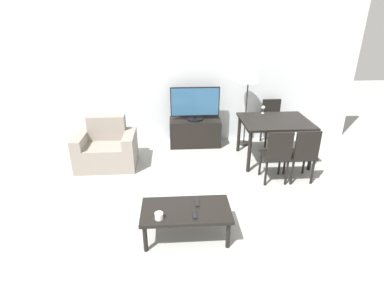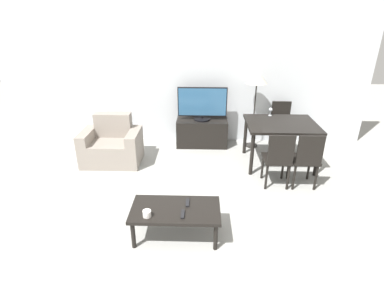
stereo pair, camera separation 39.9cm
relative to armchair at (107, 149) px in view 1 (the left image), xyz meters
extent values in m
plane|color=#9E9E99|center=(1.19, -2.39, -0.30)|extent=(18.00, 18.00, 0.00)
cube|color=silver|center=(1.19, 1.10, 1.05)|extent=(7.30, 0.06, 2.70)
cube|color=gray|center=(0.00, -0.03, -0.10)|extent=(0.64, 0.68, 0.41)
cube|color=gray|center=(0.00, 0.21, 0.33)|extent=(0.64, 0.20, 0.43)
cube|color=gray|center=(-0.41, -0.03, -0.01)|extent=(0.18, 0.68, 0.59)
cube|color=gray|center=(0.41, -0.03, -0.01)|extent=(0.18, 0.68, 0.59)
cube|color=black|center=(1.59, 0.79, -0.03)|extent=(1.00, 0.47, 0.54)
cylinder|color=black|center=(1.59, 0.79, 0.25)|extent=(0.32, 0.32, 0.03)
cylinder|color=black|center=(1.59, 0.79, 0.29)|extent=(0.04, 0.04, 0.05)
cube|color=black|center=(1.59, 0.79, 0.60)|extent=(0.95, 0.04, 0.57)
cube|color=#2D5B84|center=(1.59, 0.77, 0.60)|extent=(0.91, 0.01, 0.53)
cube|color=black|center=(1.29, -1.93, 0.07)|extent=(1.04, 0.54, 0.04)
cylinder|color=black|center=(0.82, -2.14, -0.13)|extent=(0.05, 0.05, 0.35)
cylinder|color=black|center=(1.75, -2.14, -0.13)|extent=(0.05, 0.05, 0.35)
cylinder|color=black|center=(0.82, -1.71, -0.13)|extent=(0.05, 0.05, 0.35)
cylinder|color=black|center=(1.75, -1.71, -0.13)|extent=(0.05, 0.05, 0.35)
cube|color=black|center=(2.93, 0.02, 0.44)|extent=(1.18, 0.95, 0.04)
cylinder|color=black|center=(2.40, -0.40, 0.06)|extent=(0.06, 0.06, 0.72)
cylinder|color=black|center=(3.46, -0.40, 0.06)|extent=(0.06, 0.06, 0.72)
cylinder|color=black|center=(2.40, 0.43, 0.06)|extent=(0.06, 0.06, 0.72)
cylinder|color=black|center=(3.46, 0.43, 0.06)|extent=(0.06, 0.06, 0.72)
cube|color=black|center=(2.73, -0.69, 0.13)|extent=(0.40, 0.40, 0.04)
cylinder|color=black|center=(2.57, -0.52, -0.09)|extent=(0.04, 0.04, 0.41)
cylinder|color=black|center=(2.89, -0.52, -0.09)|extent=(0.04, 0.04, 0.41)
cylinder|color=black|center=(2.57, -0.85, -0.09)|extent=(0.04, 0.04, 0.41)
cylinder|color=black|center=(2.89, -0.85, -0.09)|extent=(0.04, 0.04, 0.41)
cube|color=black|center=(2.73, -0.87, 0.37)|extent=(0.37, 0.04, 0.44)
cube|color=black|center=(3.14, 0.72, 0.13)|extent=(0.40, 0.40, 0.04)
cylinder|color=black|center=(2.98, 0.56, -0.09)|extent=(0.04, 0.04, 0.41)
cylinder|color=black|center=(3.30, 0.56, -0.09)|extent=(0.04, 0.04, 0.41)
cylinder|color=black|center=(2.98, 0.88, -0.09)|extent=(0.04, 0.04, 0.41)
cylinder|color=black|center=(3.30, 0.88, -0.09)|extent=(0.04, 0.04, 0.41)
cube|color=black|center=(3.14, 0.90, 0.37)|extent=(0.37, 0.04, 0.44)
cube|color=black|center=(3.14, -0.69, 0.13)|extent=(0.40, 0.40, 0.04)
cylinder|color=black|center=(2.98, -0.52, -0.09)|extent=(0.04, 0.04, 0.41)
cylinder|color=black|center=(3.30, -0.52, -0.09)|extent=(0.04, 0.04, 0.41)
cylinder|color=black|center=(2.98, -0.85, -0.09)|extent=(0.04, 0.04, 0.41)
cylinder|color=black|center=(3.30, -0.85, -0.09)|extent=(0.04, 0.04, 0.41)
cube|color=black|center=(3.14, -0.87, 0.37)|extent=(0.37, 0.04, 0.44)
cylinder|color=black|center=(2.59, 0.76, -0.29)|extent=(0.24, 0.24, 0.02)
cylinder|color=black|center=(2.59, 0.76, 0.34)|extent=(0.02, 0.02, 1.24)
cone|color=beige|center=(2.59, 0.76, 1.09)|extent=(0.38, 0.38, 0.24)
cube|color=black|center=(1.42, -1.83, 0.10)|extent=(0.04, 0.15, 0.02)
cube|color=black|center=(1.38, -2.04, 0.10)|extent=(0.04, 0.15, 0.02)
cylinder|color=white|center=(0.98, -2.08, 0.12)|extent=(0.09, 0.09, 0.07)
cylinder|color=silver|center=(2.82, 0.40, 0.46)|extent=(0.06, 0.06, 0.01)
cylinder|color=silver|center=(2.82, 0.40, 0.50)|extent=(0.01, 0.01, 0.07)
sphere|color=silver|center=(2.82, 0.40, 0.57)|extent=(0.07, 0.07, 0.07)
camera|label=1|loc=(1.17, -4.79, 2.17)|focal=28.00mm
camera|label=2|loc=(1.57, -4.79, 2.17)|focal=28.00mm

